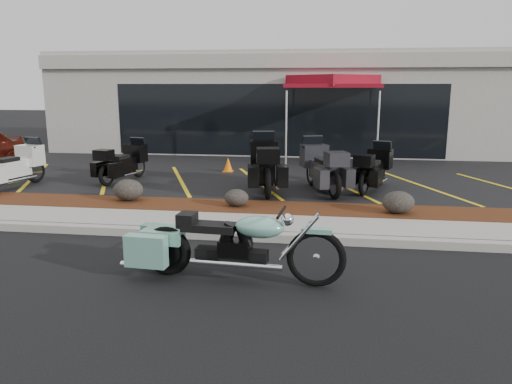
# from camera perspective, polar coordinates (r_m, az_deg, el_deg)

# --- Properties ---
(ground) EXTENTS (90.00, 90.00, 0.00)m
(ground) POSITION_cam_1_polar(r_m,az_deg,el_deg) (8.37, -5.00, -7.18)
(ground) COLOR black
(ground) RESTS_ON ground
(curb) EXTENTS (24.00, 0.25, 0.15)m
(curb) POSITION_cam_1_polar(r_m,az_deg,el_deg) (9.18, -3.74, -4.90)
(curb) COLOR gray
(curb) RESTS_ON ground
(sidewalk) EXTENTS (24.00, 1.20, 0.15)m
(sidewalk) POSITION_cam_1_polar(r_m,az_deg,el_deg) (9.83, -2.92, -3.72)
(sidewalk) COLOR gray
(sidewalk) RESTS_ON ground
(mulch_bed) EXTENTS (24.00, 1.20, 0.16)m
(mulch_bed) POSITION_cam_1_polar(r_m,az_deg,el_deg) (10.97, -1.73, -2.00)
(mulch_bed) COLOR #391A0D
(mulch_bed) RESTS_ON ground
(upper_lot) EXTENTS (26.00, 9.60, 0.15)m
(upper_lot) POSITION_cam_1_polar(r_m,az_deg,el_deg) (16.21, 1.50, 2.60)
(upper_lot) COLOR black
(upper_lot) RESTS_ON ground
(dealership_building) EXTENTS (18.00, 8.16, 4.00)m
(dealership_building) POSITION_cam_1_polar(r_m,az_deg,el_deg) (22.24, 3.40, 10.18)
(dealership_building) COLOR gray
(dealership_building) RESTS_ON ground
(boulder_left) EXTENTS (0.69, 0.58, 0.49)m
(boulder_left) POSITION_cam_1_polar(r_m,az_deg,el_deg) (11.79, -14.39, 0.23)
(boulder_left) COLOR black
(boulder_left) RESTS_ON mulch_bed
(boulder_mid) EXTENTS (0.53, 0.44, 0.38)m
(boulder_mid) POSITION_cam_1_polar(r_m,az_deg,el_deg) (10.90, -2.25, -0.65)
(boulder_mid) COLOR black
(boulder_mid) RESTS_ON mulch_bed
(boulder_right) EXTENTS (0.65, 0.54, 0.46)m
(boulder_right) POSITION_cam_1_polar(r_m,az_deg,el_deg) (10.70, 15.96, -1.14)
(boulder_right) COLOR black
(boulder_right) RESTS_ON mulch_bed
(hero_cruiser) EXTENTS (3.16, 1.02, 1.10)m
(hero_cruiser) POSITION_cam_1_polar(r_m,az_deg,el_deg) (6.93, 6.92, -6.57)
(hero_cruiser) COLOR #75B7A0
(hero_cruiser) RESTS_ON ground
(touring_white) EXTENTS (1.29, 2.29, 1.26)m
(touring_white) POSITION_cam_1_polar(r_m,az_deg,el_deg) (14.75, -24.01, 3.37)
(touring_white) COLOR white
(touring_white) RESTS_ON upper_lot
(touring_black_front) EXTENTS (1.20, 2.11, 1.16)m
(touring_black_front) POSITION_cam_1_polar(r_m,az_deg,el_deg) (14.73, -13.33, 3.89)
(touring_black_front) COLOR black
(touring_black_front) RESTS_ON upper_lot
(touring_black_mid) EXTENTS (1.37, 2.60, 1.44)m
(touring_black_mid) POSITION_cam_1_polar(r_m,az_deg,el_deg) (13.25, 0.86, 3.93)
(touring_black_mid) COLOR black
(touring_black_mid) RESTS_ON upper_lot
(touring_grey) EXTENTS (1.60, 2.45, 1.33)m
(touring_grey) POSITION_cam_1_polar(r_m,az_deg,el_deg) (13.15, 6.45, 3.56)
(touring_grey) COLOR #2A2A2E
(touring_grey) RESTS_ON upper_lot
(touring_black_rear) EXTENTS (1.46, 2.19, 1.19)m
(touring_black_rear) POSITION_cam_1_polar(r_m,az_deg,el_deg) (13.56, 14.10, 3.23)
(touring_black_rear) COLOR black
(touring_black_rear) RESTS_ON upper_lot
(traffic_cone) EXTENTS (0.31, 0.31, 0.43)m
(traffic_cone) POSITION_cam_1_polar(r_m,az_deg,el_deg) (15.35, -3.20, 3.15)
(traffic_cone) COLOR orange
(traffic_cone) RESTS_ON upper_lot
(popup_canopy) EXTENTS (3.39, 3.39, 2.95)m
(popup_canopy) POSITION_cam_1_polar(r_m,az_deg,el_deg) (17.94, 8.74, 12.23)
(popup_canopy) COLOR silver
(popup_canopy) RESTS_ON upper_lot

